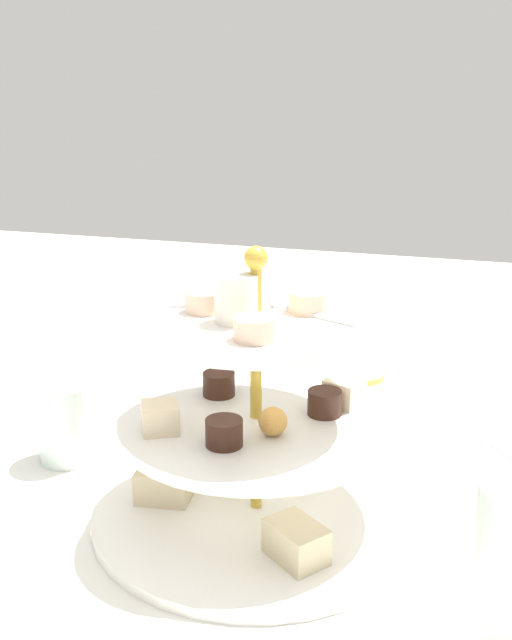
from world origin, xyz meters
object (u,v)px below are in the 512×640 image
at_px(teacup_with_saucer, 359,392).
at_px(water_glass_mid_back, 67,422).
at_px(tiered_serving_stand, 255,440).
at_px(water_glass_short_left, 245,380).

bearing_deg(teacup_with_saucer, water_glass_mid_back, 38.97).
xyz_separation_m(tiered_serving_stand, teacup_with_saucer, (-0.04, -0.26, -0.05)).
relative_size(tiered_serving_stand, water_glass_short_left, 4.47).
distance_m(tiered_serving_stand, teacup_with_saucer, 0.27).
bearing_deg(tiered_serving_stand, water_glass_mid_back, -11.45).
relative_size(teacup_with_saucer, water_glass_mid_back, 1.08).
distance_m(teacup_with_saucer, water_glass_mid_back, 0.34).
bearing_deg(tiered_serving_stand, water_glass_short_left, -68.80).
bearing_deg(teacup_with_saucer, tiered_serving_stand, 80.18).
relative_size(water_glass_short_left, teacup_with_saucer, 0.73).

